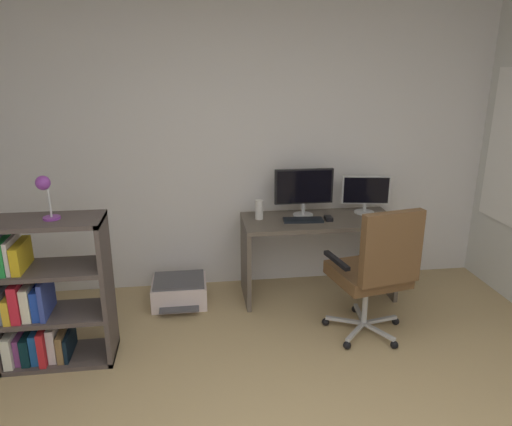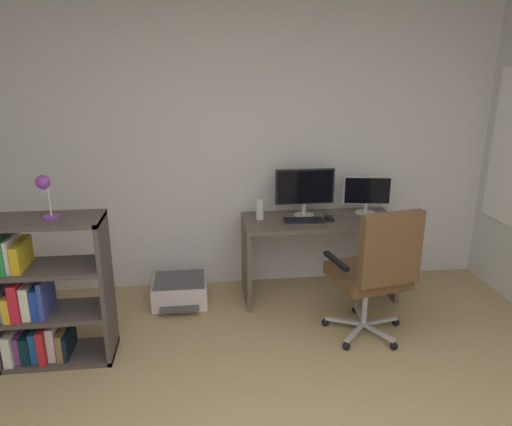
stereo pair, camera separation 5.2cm
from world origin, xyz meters
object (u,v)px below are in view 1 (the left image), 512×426
desk (318,240)px  computer_mouse (328,218)px  monitor_main (304,188)px  office_chair (376,268)px  bookshelf (41,300)px  desk_lamp (45,190)px  keyboard (303,220)px  desktop_speaker (259,210)px  printer (179,291)px  monitor_secondary (366,192)px

desk → computer_mouse: bearing=-39.6°
monitor_main → office_chair: (0.35, -0.89, -0.39)m
bookshelf → desk: bearing=19.0°
desk_lamp → keyboard: bearing=20.3°
keyboard → office_chair: office_chair is taller
monitor_main → keyboard: monitor_main is taller
computer_mouse → office_chair: 0.76m
desk → desktop_speaker: bearing=173.4°
desk_lamp → desk: bearing=20.1°
keyboard → printer: 1.25m
desktop_speaker → office_chair: 1.15m
printer → desk_lamp: bearing=-137.5°
desktop_speaker → bookshelf: size_ratio=0.16×
monitor_main → desk_lamp: (-1.91, -0.85, 0.27)m
monitor_main → bookshelf: bearing=-157.3°
desktop_speaker → bookshelf: 1.85m
computer_mouse → desk_lamp: 2.27m
computer_mouse → printer: size_ratio=0.21×
computer_mouse → office_chair: office_chair is taller
bookshelf → desk_lamp: 0.79m
keyboard → desktop_speaker: desktop_speaker is taller
desktop_speaker → desk_lamp: desk_lamp is taller
office_chair → bookshelf: bearing=179.0°
desk → bookshelf: bookshelf is taller
desk → keyboard: 0.27m
computer_mouse → desk_lamp: desk_lamp is taller
desktop_speaker → monitor_secondary: bearing=2.8°
desk → keyboard: (-0.16, -0.05, 0.21)m
monitor_secondary → printer: 1.88m
monitor_secondary → office_chair: size_ratio=0.40×
monitor_secondary → printer: bearing=-175.6°
desk → monitor_main: (-0.12, 0.11, 0.45)m
keyboard → bookshelf: 2.13m
keyboard → bookshelf: size_ratio=0.32×
desk_lamp → printer: (0.79, 0.72, -1.14)m
monitor_secondary → keyboard: bearing=-165.4°
keyboard → office_chair: bearing=-58.3°
keyboard → bookshelf: bearing=-156.7°
monitor_main → computer_mouse: 0.34m
computer_mouse → desktop_speaker: (-0.59, 0.12, 0.07)m
monitor_main → keyboard: (-0.04, -0.16, -0.24)m
desk → office_chair: (0.23, -0.78, 0.06)m
bookshelf → office_chair: bearing=-1.0°
monitor_main → office_chair: monitor_main is taller
desk → printer: (-1.24, -0.02, -0.41)m
desk → desktop_speaker: size_ratio=7.88×
keyboard → computer_mouse: bearing=2.8°
desktop_speaker → desk_lamp: 1.76m
monitor_main → monitor_secondary: (0.57, 0.00, -0.05)m
monitor_main → desk_lamp: 2.11m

